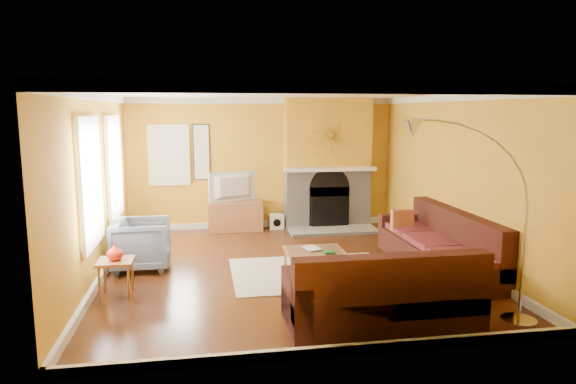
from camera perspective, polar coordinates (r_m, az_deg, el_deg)
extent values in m
cube|color=#5A2B13|center=(8.10, -0.26, -8.53)|extent=(5.50, 6.00, 0.02)
cube|color=white|center=(7.73, -0.27, 11.08)|extent=(5.50, 6.00, 0.02)
cube|color=gold|center=(10.76, -2.87, 3.21)|extent=(5.50, 0.02, 2.70)
cube|color=gold|center=(4.90, 5.45, -3.73)|extent=(5.50, 0.02, 2.70)
cube|color=gold|center=(7.85, -20.58, 0.52)|extent=(0.02, 6.00, 2.70)
cube|color=gold|center=(8.68, 18.03, 1.41)|extent=(0.02, 6.00, 2.70)
cube|color=white|center=(9.09, -18.85, 2.64)|extent=(0.06, 1.22, 1.72)
cube|color=white|center=(7.23, -21.22, 1.02)|extent=(0.06, 1.22, 1.72)
cube|color=white|center=(10.64, -13.08, 4.01)|extent=(0.82, 0.06, 1.22)
cube|color=white|center=(10.63, -9.58, 4.38)|extent=(0.34, 0.04, 1.14)
cube|color=white|center=(10.58, 4.72, 2.55)|extent=(1.92, 0.22, 0.08)
cube|color=#9F9C96|center=(10.49, 5.05, -4.28)|extent=(1.80, 0.70, 0.06)
cube|color=beige|center=(7.87, 2.64, -8.92)|extent=(2.40, 1.80, 0.02)
cube|color=#9F643A|center=(10.61, -5.88, -2.64)|extent=(1.10, 0.49, 0.60)
imported|color=black|center=(10.50, -5.93, 0.59)|extent=(1.03, 0.49, 0.60)
cube|color=white|center=(10.75, -1.35, -3.26)|extent=(0.30, 0.30, 0.30)
imported|color=slate|center=(8.28, -15.94, -5.59)|extent=(0.86, 0.84, 0.78)
imported|color=red|center=(7.11, -18.68, -6.30)|extent=(0.21, 0.21, 0.22)
imported|color=white|center=(7.79, 2.01, -6.38)|extent=(0.29, 0.34, 0.03)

